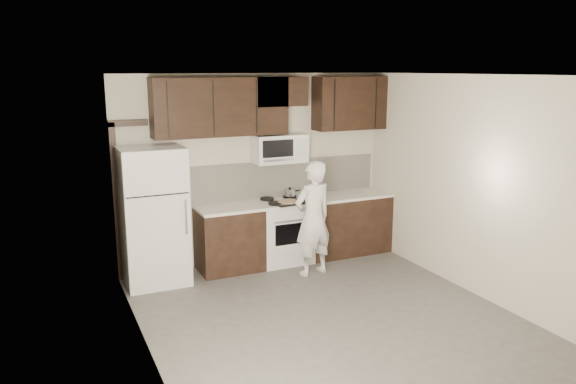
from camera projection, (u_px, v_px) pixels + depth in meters
floor at (328, 317)px, 6.38m from camera, size 4.50×4.50×0.00m
back_wall at (255, 169)px, 8.09m from camera, size 4.00×0.00×4.00m
ceiling at (332, 75)px, 5.80m from camera, size 4.50×4.50×0.00m
counter_run at (302, 229)px, 8.25m from camera, size 2.95×0.64×0.91m
stove at (283, 231)px, 8.13m from camera, size 0.76×0.66×0.94m
backsplash at (287, 178)px, 8.32m from camera, size 2.90×0.02×0.54m
upper_cabinets at (272, 104)px, 7.82m from camera, size 3.48×0.35×0.78m
microwave at (279, 149)px, 7.98m from camera, size 0.76×0.42×0.40m
refrigerator at (153, 216)px, 7.24m from camera, size 0.80×0.76×1.80m
door_trim at (119, 188)px, 7.30m from camera, size 0.50×0.08×2.12m
saucepan at (290, 193)px, 8.23m from camera, size 0.28×0.17×0.16m
baking_tray at (288, 203)px, 7.86m from camera, size 0.45×0.36×0.02m
pizza at (288, 201)px, 7.86m from camera, size 0.31×0.31×0.02m
person at (313, 218)px, 7.56m from camera, size 0.64×0.48×1.58m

